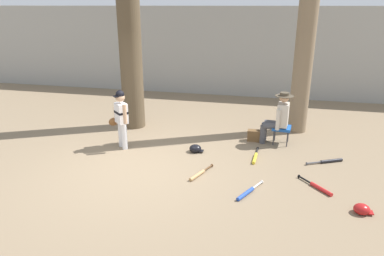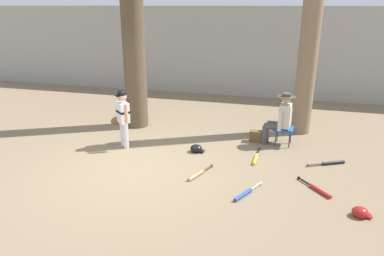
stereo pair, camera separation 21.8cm
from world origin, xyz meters
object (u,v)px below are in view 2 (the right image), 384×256
young_ballplayer (123,115)px  handbag_beside_stool (257,136)px  tree_behind_spectator (311,24)px  bat_red_barrel (318,190)px  bat_yellow_trainer (256,158)px  batting_helmet_red (360,212)px  bat_blue_youth (245,193)px  tree_near_player (133,35)px  batting_helmet_black (196,149)px  bat_wood_tan (198,174)px  seated_spectator (280,117)px  bat_black_composite (330,163)px  folding_stool (284,130)px

young_ballplayer → handbag_beside_stool: size_ratio=3.84×
tree_behind_spectator → bat_red_barrel: size_ratio=9.51×
bat_yellow_trainer → batting_helmet_red: (1.71, -1.69, 0.04)m
bat_red_barrel → bat_blue_youth: size_ratio=0.86×
tree_near_player → bat_yellow_trainer: 4.19m
tree_behind_spectator → bat_yellow_trainer: size_ratio=7.34×
young_ballplayer → bat_yellow_trainer: 3.01m
tree_near_player → batting_helmet_black: bearing=-34.6°
handbag_beside_stool → bat_blue_youth: handbag_beside_stool is taller
bat_wood_tan → bat_yellow_trainer: 1.41m
young_ballplayer → seated_spectator: (3.33, 1.04, -0.10)m
bat_black_composite → bat_red_barrel: bearing=-104.7°
folding_stool → batting_helmet_black: 2.04m
tree_behind_spectator → bat_red_barrel: bearing=-85.5°
bat_wood_tan → batting_helmet_red: (2.68, -0.67, 0.04)m
handbag_beside_stool → batting_helmet_red: size_ratio=1.17×
folding_stool → bat_yellow_trainer: size_ratio=0.53×
handbag_beside_stool → bat_black_composite: bearing=-29.9°
handbag_beside_stool → bat_blue_youth: bearing=-89.1°
bat_yellow_trainer → batting_helmet_red: 2.41m
bat_red_barrel → bat_wood_tan: (-2.12, 0.03, 0.00)m
tree_near_player → bat_red_barrel: tree_near_player is taller
bat_red_barrel → bat_blue_youth: 1.26m
tree_near_player → bat_yellow_trainer: bearing=-23.5°
young_ballplayer → handbag_beside_stool: bearing=20.6°
tree_near_player → tree_behind_spectator: tree_behind_spectator is taller
tree_near_player → bat_blue_youth: size_ratio=7.30×
folding_stool → batting_helmet_red: bearing=-65.8°
tree_behind_spectator → handbag_beside_stool: 2.84m
bat_black_composite → bat_blue_youth: bearing=-132.3°
batting_helmet_red → batting_helmet_black: 3.47m
folding_stool → bat_wood_tan: bearing=-126.5°
tree_behind_spectator → seated_spectator: 2.26m
tree_behind_spectator → bat_blue_youth: size_ratio=8.18×
bat_blue_youth → bat_black_composite: (1.49, 1.64, 0.00)m
bat_yellow_trainer → bat_red_barrel: bearing=-42.6°
tree_behind_spectator → bat_blue_youth: (-0.94, -3.50, -2.58)m
tree_near_player → batting_helmet_black: (1.94, -1.33, -2.24)m
bat_blue_youth → young_ballplayer: bearing=153.2°
bat_blue_youth → handbag_beside_stool: bearing=90.9°
tree_behind_spectator → bat_red_barrel: tree_behind_spectator is taller
bat_blue_youth → bat_red_barrel: bearing=20.9°
bat_yellow_trainer → bat_blue_youth: bearing=-91.4°
seated_spectator → bat_red_barrel: bearing=-70.3°
bat_black_composite → folding_stool: bearing=138.2°
handbag_beside_stool → bat_yellow_trainer: size_ratio=0.41×
tree_behind_spectator → bat_red_barrel: (0.24, -3.05, -2.58)m
handbag_beside_stool → seated_spectator: bearing=-3.0°
young_ballplayer → bat_blue_youth: bearing=-26.8°
bat_blue_youth → batting_helmet_black: batting_helmet_black is taller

